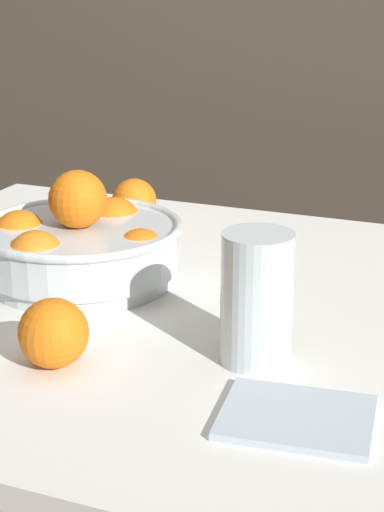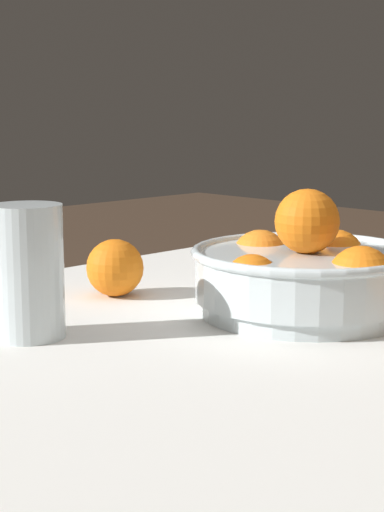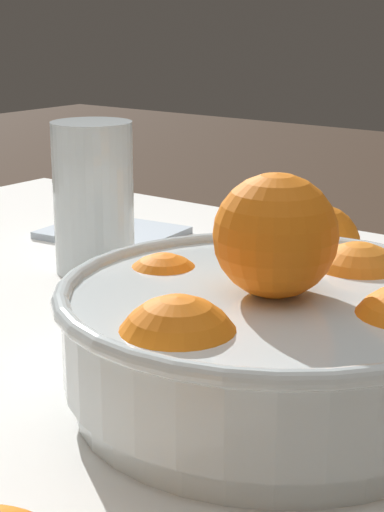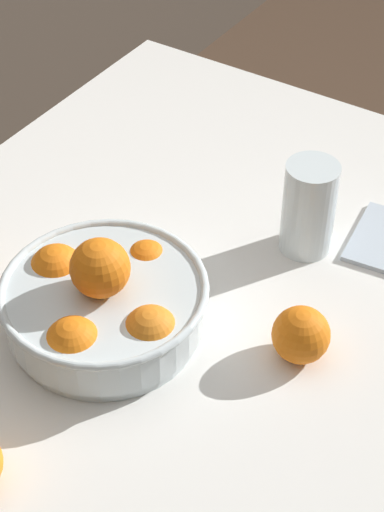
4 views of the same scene
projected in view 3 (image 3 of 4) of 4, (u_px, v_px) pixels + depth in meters
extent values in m
cube|color=white|center=(109.00, 358.00, 0.69)|extent=(1.10, 0.89, 0.03)
cylinder|color=#936B47|center=(53.00, 414.00, 1.37)|extent=(0.05, 0.05, 0.67)
cylinder|color=silver|center=(269.00, 390.00, 0.58)|extent=(0.26, 0.26, 0.02)
cylinder|color=silver|center=(270.00, 335.00, 0.56)|extent=(0.27, 0.27, 0.06)
torus|color=silver|center=(271.00, 293.00, 0.56)|extent=(0.28, 0.28, 0.01)
sphere|color=orange|center=(164.00, 299.00, 0.62)|extent=(0.07, 0.07, 0.07)
sphere|color=orange|center=(178.00, 361.00, 0.50)|extent=(0.08, 0.08, 0.08)
sphere|color=orange|center=(356.00, 294.00, 0.62)|extent=(0.08, 0.08, 0.08)
sphere|color=orange|center=(275.00, 236.00, 0.54)|extent=(0.08, 0.08, 0.08)
cylinder|color=#F4A314|center=(94.00, 217.00, 0.86)|extent=(0.07, 0.07, 0.11)
cylinder|color=silver|center=(94.00, 198.00, 0.85)|extent=(0.08, 0.08, 0.15)
sphere|color=orange|center=(319.00, 246.00, 0.82)|extent=(0.08, 0.08, 0.08)
cube|color=silver|center=(113.00, 233.00, 1.00)|extent=(0.16, 0.13, 0.01)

